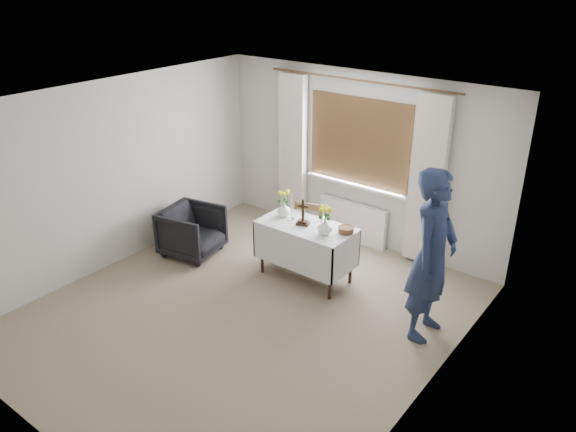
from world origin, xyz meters
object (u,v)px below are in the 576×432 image
at_px(wooden_chair, 303,237).
at_px(armchair, 192,231).
at_px(altar_table, 306,252).
at_px(wooden_cross, 303,212).
at_px(flower_vase_left, 284,209).
at_px(person, 432,256).
at_px(flower_vase_right, 325,227).

distance_m(wooden_chair, armchair, 1.60).
height_order(altar_table, wooden_cross, wooden_cross).
relative_size(altar_table, flower_vase_left, 6.61).
height_order(person, wooden_cross, person).
relative_size(wooden_cross, flower_vase_left, 1.82).
relative_size(person, flower_vase_right, 9.97).
xyz_separation_m(wooden_chair, flower_vase_left, (-0.18, -0.18, 0.42)).
bearing_deg(wooden_cross, wooden_chair, 106.75).
relative_size(altar_table, wooden_chair, 1.42).
distance_m(wooden_cross, flower_vase_left, 0.37).
bearing_deg(person, flower_vase_left, 82.31).
relative_size(wooden_chair, flower_vase_left, 4.64).
bearing_deg(altar_table, wooden_cross, -169.51).
distance_m(wooden_chair, flower_vase_left, 0.49).
bearing_deg(wooden_chair, flower_vase_left, -150.89).
bearing_deg(flower_vase_left, wooden_cross, -9.82).
bearing_deg(wooden_cross, altar_table, -7.84).
xyz_separation_m(wooden_chair, flower_vase_right, (0.54, -0.30, 0.42)).
height_order(wooden_chair, wooden_cross, wooden_cross).
bearing_deg(person, altar_table, 82.76).
bearing_deg(armchair, flower_vase_right, -90.64).
xyz_separation_m(wooden_chair, person, (1.98, -0.40, 0.54)).
bearing_deg(armchair, flower_vase_left, -80.35).
distance_m(person, flower_vase_right, 1.44).
xyz_separation_m(wooden_chair, wooden_cross, (0.17, -0.24, 0.50)).
xyz_separation_m(altar_table, flower_vase_right, (0.33, -0.06, 0.48)).
relative_size(armchair, flower_vase_right, 3.91).
bearing_deg(flower_vase_right, flower_vase_left, 171.19).
xyz_separation_m(wooden_cross, flower_vase_left, (-0.35, 0.06, -0.08)).
relative_size(altar_table, person, 0.64).
bearing_deg(person, wooden_cross, 83.15).
bearing_deg(armchair, wooden_chair, -76.53).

